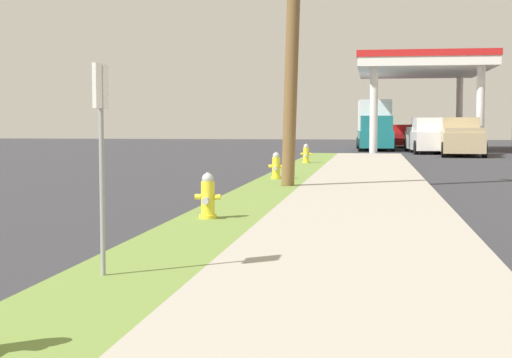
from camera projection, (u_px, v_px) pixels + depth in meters
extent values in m
cylinder|color=yellow|center=(208.00, 216.00, 12.35)|extent=(0.29, 0.29, 0.06)
cylinder|color=yellow|center=(208.00, 200.00, 12.33)|extent=(0.22, 0.22, 0.60)
sphere|color=#B2B2B7|center=(208.00, 179.00, 12.31)|extent=(0.19, 0.19, 0.19)
cylinder|color=#B2B2B7|center=(208.00, 174.00, 12.30)|extent=(0.06, 0.06, 0.05)
cylinder|color=yellow|center=(198.00, 197.00, 12.35)|extent=(0.10, 0.09, 0.09)
cylinder|color=yellow|center=(218.00, 197.00, 12.31)|extent=(0.10, 0.09, 0.09)
cylinder|color=#B2B2B7|center=(206.00, 201.00, 12.17)|extent=(0.11, 0.12, 0.11)
cylinder|color=yellow|center=(276.00, 178.00, 21.17)|extent=(0.29, 0.29, 0.06)
cylinder|color=yellow|center=(276.00, 168.00, 21.15)|extent=(0.22, 0.22, 0.60)
sphere|color=#B2B2B7|center=(276.00, 156.00, 21.12)|extent=(0.19, 0.19, 0.19)
cylinder|color=#B2B2B7|center=(276.00, 153.00, 21.12)|extent=(0.06, 0.06, 0.05)
cylinder|color=yellow|center=(270.00, 166.00, 21.17)|extent=(0.10, 0.09, 0.09)
cylinder|color=yellow|center=(282.00, 166.00, 21.12)|extent=(0.10, 0.09, 0.09)
cylinder|color=#B2B2B7|center=(275.00, 168.00, 20.98)|extent=(0.11, 0.12, 0.11)
cylinder|color=yellow|center=(306.00, 162.00, 29.77)|extent=(0.29, 0.29, 0.06)
cylinder|color=yellow|center=(306.00, 155.00, 29.75)|extent=(0.22, 0.22, 0.60)
sphere|color=#B2B2B7|center=(306.00, 146.00, 29.72)|extent=(0.19, 0.19, 0.19)
cylinder|color=#B2B2B7|center=(306.00, 144.00, 29.72)|extent=(0.06, 0.06, 0.05)
cylinder|color=yellow|center=(302.00, 154.00, 29.77)|extent=(0.10, 0.09, 0.09)
cylinder|color=yellow|center=(310.00, 154.00, 29.72)|extent=(0.10, 0.09, 0.09)
cylinder|color=#B2B2B7|center=(306.00, 155.00, 29.58)|extent=(0.11, 0.12, 0.11)
cylinder|color=brown|center=(293.00, 15.00, 18.30)|extent=(0.73, 0.96, 8.23)
cylinder|color=gray|center=(102.00, 172.00, 7.64)|extent=(0.05, 0.05, 2.10)
cube|color=white|center=(101.00, 86.00, 7.58)|extent=(0.04, 0.36, 0.44)
cylinder|color=silver|center=(374.00, 111.00, 41.88)|extent=(0.44, 0.44, 4.72)
cylinder|color=silver|center=(480.00, 110.00, 41.03)|extent=(0.44, 0.44, 4.72)
cylinder|color=silver|center=(373.00, 113.00, 51.84)|extent=(0.44, 0.44, 4.72)
cylinder|color=silver|center=(459.00, 113.00, 50.99)|extent=(0.44, 0.44, 4.72)
cube|color=white|center=(421.00, 69.00, 46.25)|extent=(7.47, 11.90, 0.50)
cube|color=red|center=(421.00, 61.00, 46.22)|extent=(7.57, 12.00, 0.36)
cube|color=#47474C|center=(426.00, 139.00, 41.57)|extent=(0.70, 1.10, 1.60)
cube|color=#47474C|center=(416.00, 136.00, 51.53)|extent=(0.70, 1.10, 1.60)
cube|color=red|center=(403.00, 139.00, 53.59)|extent=(2.15, 4.62, 0.85)
cube|color=red|center=(403.00, 129.00, 53.31)|extent=(1.75, 2.14, 0.56)
cylinder|color=black|center=(388.00, 142.00, 55.36)|extent=(0.26, 0.61, 0.60)
cylinder|color=black|center=(412.00, 142.00, 55.23)|extent=(0.26, 0.61, 0.60)
cylinder|color=black|center=(393.00, 143.00, 51.98)|extent=(0.26, 0.61, 0.60)
cylinder|color=black|center=(418.00, 143.00, 51.85)|extent=(0.26, 0.61, 0.60)
cube|color=black|center=(430.00, 140.00, 49.89)|extent=(2.15, 4.62, 0.85)
cube|color=black|center=(431.00, 129.00, 49.62)|extent=(1.75, 2.14, 0.56)
cylinder|color=black|center=(413.00, 144.00, 51.67)|extent=(0.26, 0.61, 0.60)
cylinder|color=black|center=(439.00, 144.00, 51.54)|extent=(0.26, 0.61, 0.60)
cylinder|color=black|center=(420.00, 145.00, 48.29)|extent=(0.26, 0.61, 0.60)
cylinder|color=black|center=(448.00, 145.00, 48.15)|extent=(0.26, 0.61, 0.60)
cube|color=white|center=(429.00, 140.00, 42.70)|extent=(2.39, 5.53, 1.00)
cube|color=white|center=(431.00, 125.00, 41.67)|extent=(1.99, 2.18, 0.76)
cube|color=white|center=(426.00, 129.00, 43.83)|extent=(2.09, 3.05, 0.24)
cylinder|color=black|center=(453.00, 148.00, 40.51)|extent=(0.28, 0.77, 0.76)
cylinder|color=black|center=(416.00, 147.00, 40.66)|extent=(0.28, 0.77, 0.76)
cylinder|color=black|center=(439.00, 145.00, 44.79)|extent=(0.28, 0.77, 0.76)
cylinder|color=black|center=(407.00, 145.00, 44.93)|extent=(0.28, 0.77, 0.76)
cube|color=#197075|center=(375.00, 139.00, 47.45)|extent=(2.25, 6.47, 1.00)
cube|color=white|center=(374.00, 115.00, 48.11)|extent=(2.11, 4.04, 1.90)
cube|color=#197075|center=(376.00, 123.00, 45.35)|extent=(1.92, 2.12, 0.90)
cylinder|color=black|center=(393.00, 145.00, 44.74)|extent=(0.25, 0.77, 0.76)
cylinder|color=black|center=(360.00, 145.00, 44.95)|extent=(0.25, 0.77, 0.76)
cylinder|color=black|center=(387.00, 143.00, 49.99)|extent=(0.25, 0.77, 0.76)
cylinder|color=black|center=(358.00, 143.00, 50.21)|extent=(0.25, 0.77, 0.76)
cube|color=tan|center=(461.00, 142.00, 38.93)|extent=(2.24, 5.48, 1.00)
cube|color=tan|center=(460.00, 125.00, 39.82)|extent=(1.93, 2.13, 0.76)
cube|color=tan|center=(463.00, 130.00, 37.72)|extent=(2.01, 3.00, 0.24)
cylinder|color=black|center=(440.00, 147.00, 41.24)|extent=(0.25, 0.77, 0.76)
cylinder|color=black|center=(477.00, 147.00, 40.87)|extent=(0.25, 0.77, 0.76)
cylinder|color=black|center=(444.00, 150.00, 37.04)|extent=(0.25, 0.77, 0.76)
cylinder|color=black|center=(484.00, 150.00, 36.67)|extent=(0.25, 0.77, 0.76)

